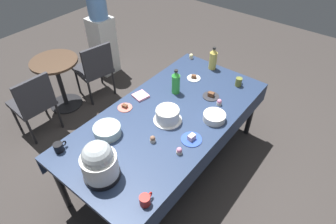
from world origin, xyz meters
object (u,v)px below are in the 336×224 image
(coffee_mug_black, at_px, (59,147))
(coffee_mug_olive, at_px, (239,82))
(dessert_plate_charcoal, at_px, (211,96))
(round_cafe_table, at_px, (58,75))
(dessert_plate_cobalt, at_px, (191,139))
(maroon_chair_left, at_px, (33,101))
(dessert_plate_white, at_px, (194,78))
(potluck_table, at_px, (168,121))
(cupcake_mint, at_px, (219,102))
(cupcake_cocoa, at_px, (179,151))
(glass_salad_bowl, at_px, (107,130))
(soda_bottle_lime_soda, at_px, (176,82))
(slow_cooker, at_px, (99,162))
(dessert_plate_coral, at_px, (125,107))
(ceramic_snack_bowl, at_px, (214,117))
(cupcake_berry, at_px, (191,56))
(soda_bottle_ginger_ale, at_px, (213,59))
(coffee_mug_red, at_px, (145,200))
(frosted_layer_cake, at_px, (168,115))
(water_cooler, at_px, (102,38))
(maroon_chair_right, at_px, (95,67))
(cupcake_rose, at_px, (153,139))

(coffee_mug_black, xyz_separation_m, coffee_mug_olive, (1.79, -0.75, 0.01))
(dessert_plate_charcoal, distance_m, round_cafe_table, 2.07)
(dessert_plate_cobalt, height_order, maroon_chair_left, maroon_chair_left)
(dessert_plate_white, distance_m, maroon_chair_left, 1.90)
(dessert_plate_white, distance_m, coffee_mug_black, 1.62)
(potluck_table, relative_size, cupcake_mint, 32.59)
(dessert_plate_cobalt, bearing_deg, cupcake_cocoa, -177.65)
(glass_salad_bowl, bearing_deg, soda_bottle_lime_soda, -6.91)
(slow_cooker, relative_size, dessert_plate_coral, 2.46)
(dessert_plate_white, height_order, maroon_chair_left, maroon_chair_left)
(dessert_plate_coral, xyz_separation_m, coffee_mug_olive, (1.05, -0.71, 0.04))
(glass_salad_bowl, height_order, dessert_plate_charcoal, glass_salad_bowl)
(ceramic_snack_bowl, bearing_deg, cupcake_berry, 45.81)
(soda_bottle_ginger_ale, distance_m, round_cafe_table, 2.03)
(dessert_plate_cobalt, xyz_separation_m, soda_bottle_lime_soda, (0.47, 0.53, 0.11))
(slow_cooker, xyz_separation_m, coffee_mug_red, (0.03, -0.42, -0.13))
(glass_salad_bowl, bearing_deg, coffee_mug_red, -112.99)
(ceramic_snack_bowl, relative_size, round_cafe_table, 0.30)
(frosted_layer_cake, height_order, round_cafe_table, frosted_layer_cake)
(cupcake_cocoa, height_order, coffee_mug_black, coffee_mug_black)
(frosted_layer_cake, xyz_separation_m, maroon_chair_left, (-0.50, 1.62, -0.32))
(glass_salad_bowl, relative_size, soda_bottle_lime_soda, 0.88)
(dessert_plate_charcoal, height_order, water_cooler, water_cooler)
(cupcake_cocoa, height_order, soda_bottle_lime_soda, soda_bottle_lime_soda)
(soda_bottle_ginger_ale, relative_size, coffee_mug_olive, 2.48)
(dessert_plate_charcoal, xyz_separation_m, cupcake_cocoa, (-0.83, -0.20, 0.02))
(cupcake_cocoa, xyz_separation_m, maroon_chair_right, (0.70, 1.95, -0.29))
(coffee_mug_red, bearing_deg, soda_bottle_lime_soda, 27.71)
(cupcake_berry, distance_m, cupcake_cocoa, 1.56)
(soda_bottle_lime_soda, distance_m, coffee_mug_red, 1.35)
(dessert_plate_coral, distance_m, water_cooler, 1.94)
(cupcake_cocoa, relative_size, maroon_chair_right, 0.08)
(cupcake_cocoa, distance_m, soda_bottle_lime_soda, 0.86)
(potluck_table, bearing_deg, cupcake_mint, -33.64)
(cupcake_mint, distance_m, soda_bottle_ginger_ale, 0.69)
(glass_salad_bowl, distance_m, cupcake_cocoa, 0.68)
(round_cafe_table, bearing_deg, water_cooler, 11.82)
(ceramic_snack_bowl, distance_m, soda_bottle_ginger_ale, 0.91)
(slow_cooker, xyz_separation_m, maroon_chair_left, (0.32, 1.61, -0.43))
(frosted_layer_cake, distance_m, slow_cooker, 0.82)
(frosted_layer_cake, relative_size, coffee_mug_black, 2.30)
(coffee_mug_black, relative_size, maroon_chair_right, 0.14)
(dessert_plate_charcoal, height_order, soda_bottle_lime_soda, soda_bottle_lime_soda)
(dessert_plate_white, relative_size, round_cafe_table, 0.21)
(maroon_chair_right, xyz_separation_m, water_cooler, (0.54, 0.43, 0.10))
(dessert_plate_cobalt, xyz_separation_m, cupcake_cocoa, (-0.19, -0.01, 0.02))
(cupcake_rose, bearing_deg, dessert_plate_white, 14.53)
(glass_salad_bowl, relative_size, soda_bottle_ginger_ale, 0.89)
(dessert_plate_coral, bearing_deg, cupcake_mint, -48.74)
(cupcake_cocoa, height_order, round_cafe_table, cupcake_cocoa)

